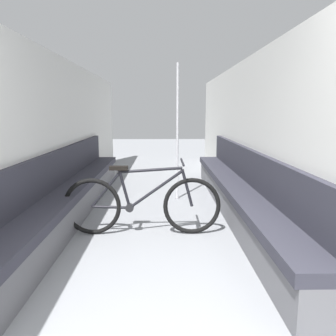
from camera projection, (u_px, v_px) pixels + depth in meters
name	position (u px, v px, depth m)	size (l,w,h in m)	color
wall_left	(54.00, 136.00, 4.24)	(0.10, 9.36, 2.09)	silver
wall_right	(255.00, 136.00, 4.29)	(0.10, 9.36, 2.09)	silver
bench_seat_row_left	(72.00, 194.00, 4.28)	(0.41, 4.88, 0.88)	#5B5B60
bench_seat_row_right	(238.00, 193.00, 4.31)	(0.41, 4.88, 0.88)	#5B5B60
bicycle	(142.00, 204.00, 3.63)	(1.75, 0.46, 0.83)	black
grab_pole_near	(177.00, 135.00, 5.01)	(0.08, 0.08, 2.07)	gray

